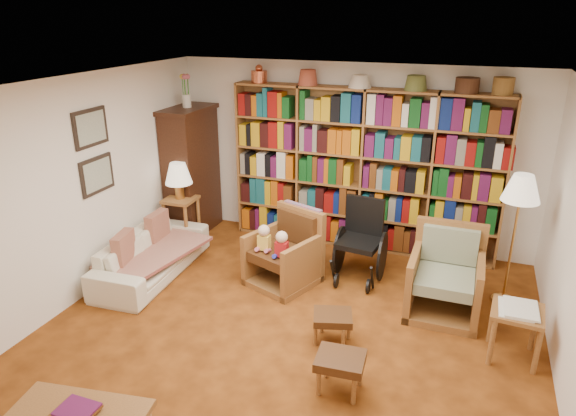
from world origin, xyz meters
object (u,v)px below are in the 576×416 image
at_px(sofa, 152,255).
at_px(armchair_leather, 286,252).
at_px(armchair_sage, 445,279).
at_px(floor_lamp, 521,193).
at_px(side_table_lamp, 181,211).
at_px(footstool_b, 340,363).
at_px(side_table_papers, 517,318).
at_px(footstool_a, 333,319).
at_px(wheelchair, 361,242).

relative_size(sofa, armchair_leather, 1.85).
bearing_deg(armchair_sage, floor_lamp, 31.69).
height_order(side_table_lamp, footstool_b, side_table_lamp).
bearing_deg(armchair_leather, side_table_papers, -14.91).
bearing_deg(sofa, footstool_a, -106.35).
xyz_separation_m(armchair_sage, footstool_a, (-0.99, -1.04, -0.10)).
xyz_separation_m(armchair_leather, footstool_b, (1.14, -1.70, -0.09)).
height_order(armchair_leather, footstool_b, armchair_leather).
bearing_deg(armchair_sage, footstool_a, -133.69).
distance_m(side_table_lamp, armchair_leather, 1.79).
distance_m(side_table_lamp, armchair_sage, 3.63).
bearing_deg(side_table_papers, wheelchair, 147.34).
xyz_separation_m(floor_lamp, footstool_a, (-1.63, -1.43, -1.05)).
distance_m(floor_lamp, footstool_a, 2.41).
height_order(armchair_leather, wheelchair, wheelchair).
relative_size(armchair_leather, side_table_papers, 1.77).
bearing_deg(side_table_lamp, wheelchair, -0.44).
distance_m(wheelchair, footstool_b, 2.16).
height_order(floor_lamp, footstool_b, floor_lamp).
height_order(sofa, side_table_lamp, side_table_lamp).
xyz_separation_m(side_table_papers, footstool_b, (-1.43, -1.02, -0.15)).
height_order(armchair_sage, footstool_a, armchair_sage).
xyz_separation_m(side_table_lamp, wheelchair, (2.56, -0.02, -0.05)).
height_order(side_table_lamp, footstool_a, side_table_lamp).
height_order(armchair_sage, wheelchair, wheelchair).
height_order(floor_lamp, side_table_papers, floor_lamp).
bearing_deg(armchair_leather, footstool_a, -49.63).
relative_size(side_table_lamp, armchair_sage, 0.73).
distance_m(side_table_papers, footstool_b, 1.76).
distance_m(sofa, side_table_lamp, 0.93).
height_order(side_table_lamp, armchair_leather, armchair_leather).
distance_m(floor_lamp, side_table_papers, 1.39).
bearing_deg(sofa, armchair_leather, -77.63).
bearing_deg(wheelchair, armchair_sage, -22.55).
relative_size(armchair_leather, armchair_sage, 1.02).
bearing_deg(footstool_a, floor_lamp, 41.27).
xyz_separation_m(floor_lamp, footstool_b, (-1.38, -2.09, -1.02)).
bearing_deg(armchair_leather, footstool_b, -56.24).
height_order(sofa, footstool_b, sofa).
bearing_deg(sofa, footstool_b, -117.44).
distance_m(armchair_sage, floor_lamp, 1.21).
bearing_deg(floor_lamp, footstool_b, -123.43).
bearing_deg(wheelchair, armchair_leather, -152.77).
relative_size(armchair_leather, footstool_b, 2.23).
height_order(side_table_papers, footstool_a, side_table_papers).
bearing_deg(wheelchair, footstool_a, -87.84).
height_order(armchair_leather, floor_lamp, floor_lamp).
bearing_deg(armchair_leather, wheelchair, 27.23).
bearing_deg(footstool_b, armchair_sage, 66.48).
bearing_deg(side_table_lamp, footstool_b, -36.91).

